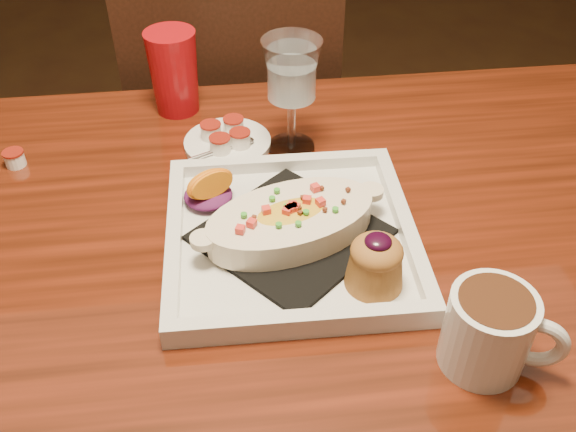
{
  "coord_description": "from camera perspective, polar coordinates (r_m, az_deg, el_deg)",
  "views": [
    {
      "loc": [
        -0.03,
        -0.56,
        1.3
      ],
      "look_at": [
        0.05,
        0.06,
        0.77
      ],
      "focal_mm": 40.0,
      "sensor_mm": 36.0,
      "label": 1
    }
  ],
  "objects": [
    {
      "name": "table",
      "position": [
        0.86,
        -2.74,
        -8.93
      ],
      "size": [
        1.5,
        0.9,
        0.75
      ],
      "color": "maroon",
      "rests_on": "floor"
    },
    {
      "name": "chair_far",
      "position": [
        1.43,
        -4.69,
        6.53
      ],
      "size": [
        0.42,
        0.42,
        0.93
      ],
      "rotation": [
        0.0,
        0.0,
        3.14
      ],
      "color": "black",
      "rests_on": "floor"
    },
    {
      "name": "plate",
      "position": [
        0.79,
        0.76,
        -1.4
      ],
      "size": [
        0.31,
        0.31,
        0.08
      ],
      "rotation": [
        0.0,
        0.0,
        -0.02
      ],
      "color": "silver",
      "rests_on": "table"
    },
    {
      "name": "coffee_mug",
      "position": [
        0.68,
        17.62,
        -9.57
      ],
      "size": [
        0.12,
        0.09,
        0.09
      ],
      "rotation": [
        0.0,
        0.0,
        -0.42
      ],
      "color": "silver",
      "rests_on": "table"
    },
    {
      "name": "goblet",
      "position": [
        0.91,
        0.33,
        12.28
      ],
      "size": [
        0.08,
        0.08,
        0.18
      ],
      "color": "silver",
      "rests_on": "table"
    },
    {
      "name": "saucer",
      "position": [
        0.98,
        -5.49,
        6.7
      ],
      "size": [
        0.13,
        0.13,
        0.09
      ],
      "color": "silver",
      "rests_on": "table"
    },
    {
      "name": "creamer_loose",
      "position": [
        1.02,
        -23.14,
        4.74
      ],
      "size": [
        0.03,
        0.03,
        0.02
      ],
      "color": "white",
      "rests_on": "table"
    },
    {
      "name": "red_tumbler",
      "position": [
        1.06,
        -10.11,
        12.47
      ],
      "size": [
        0.08,
        0.08,
        0.13
      ],
      "primitive_type": "cone",
      "color": "#AC0C12",
      "rests_on": "table"
    }
  ]
}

